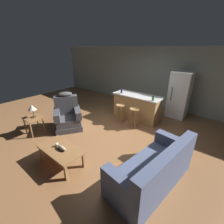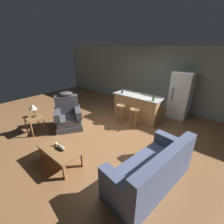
% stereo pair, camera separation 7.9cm
% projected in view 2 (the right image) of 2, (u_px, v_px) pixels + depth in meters
% --- Properties ---
extents(ground_plane, '(12.00, 12.00, 0.00)m').
position_uv_depth(ground_plane, '(115.00, 132.00, 4.90)').
color(ground_plane, brown).
extents(back_wall, '(12.00, 0.05, 2.60)m').
position_uv_depth(back_wall, '(159.00, 78.00, 6.58)').
color(back_wall, '#939E93').
rests_on(back_wall, ground_plane).
extents(coffee_table, '(1.10, 0.60, 0.42)m').
position_uv_depth(coffee_table, '(60.00, 150.00, 3.49)').
color(coffee_table, olive).
rests_on(coffee_table, ground_plane).
extents(fish_figurine, '(0.34, 0.10, 0.10)m').
position_uv_depth(fish_figurine, '(60.00, 147.00, 3.43)').
color(fish_figurine, '#4C3823').
rests_on(fish_figurine, coffee_table).
extents(couch, '(1.11, 2.00, 0.94)m').
position_uv_depth(couch, '(152.00, 171.00, 2.93)').
color(couch, '#4C5675').
rests_on(couch, ground_plane).
extents(recliner_near_lamp, '(1.17, 1.17, 1.20)m').
position_uv_depth(recliner_near_lamp, '(68.00, 115.00, 5.10)').
color(recliner_near_lamp, '#3D3D42').
rests_on(recliner_near_lamp, ground_plane).
extents(end_table, '(0.48, 0.48, 0.56)m').
position_uv_depth(end_table, '(34.00, 119.00, 4.73)').
color(end_table, olive).
rests_on(end_table, ground_plane).
extents(table_lamp, '(0.24, 0.24, 0.41)m').
position_uv_depth(table_lamp, '(33.00, 108.00, 4.56)').
color(table_lamp, '#4C3823').
rests_on(table_lamp, end_table).
extents(kitchen_island, '(1.80, 0.70, 0.95)m').
position_uv_depth(kitchen_island, '(137.00, 107.00, 5.66)').
color(kitchen_island, '#AD7F4C').
rests_on(kitchen_island, ground_plane).
extents(bar_stool_left, '(0.32, 0.32, 0.68)m').
position_uv_depth(bar_stool_left, '(121.00, 110.00, 5.39)').
color(bar_stool_left, '#A87A47').
rests_on(bar_stool_left, ground_plane).
extents(bar_stool_right, '(0.32, 0.32, 0.68)m').
position_uv_depth(bar_stool_right, '(135.00, 114.00, 5.06)').
color(bar_stool_right, '#A87A47').
rests_on(bar_stool_right, ground_plane).
extents(refrigerator, '(0.70, 0.69, 1.76)m').
position_uv_depth(refrigerator, '(180.00, 95.00, 5.67)').
color(refrigerator, white).
rests_on(refrigerator, ground_plane).
extents(bottle_tall_green, '(0.07, 0.07, 0.24)m').
position_uv_depth(bottle_tall_green, '(122.00, 91.00, 5.65)').
color(bottle_tall_green, '#23284C').
rests_on(bottle_tall_green, kitchen_island).
extents(bottle_short_amber, '(0.07, 0.07, 0.22)m').
position_uv_depth(bottle_short_amber, '(153.00, 98.00, 4.85)').
color(bottle_short_amber, '#2D6B38').
rests_on(bottle_short_amber, kitchen_island).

